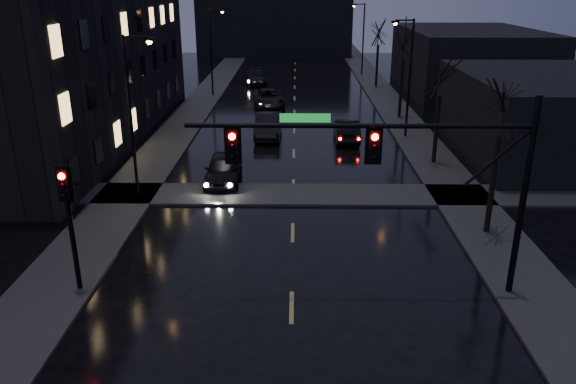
{
  "coord_description": "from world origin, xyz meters",
  "views": [
    {
      "loc": [
        0.1,
        -8.28,
        10.25
      ],
      "look_at": [
        -0.16,
        10.5,
        3.2
      ],
      "focal_mm": 35.0,
      "sensor_mm": 36.0,
      "label": 1
    }
  ],
  "objects_px": {
    "oncoming_car_c": "(269,98)",
    "oncoming_car_b": "(268,125)",
    "oncoming_car_d": "(256,77)",
    "lead_car": "(347,130)",
    "oncoming_car_a": "(223,169)"
  },
  "relations": [
    {
      "from": "oncoming_car_a",
      "to": "oncoming_car_b",
      "type": "relative_size",
      "value": 0.92
    },
    {
      "from": "oncoming_car_a",
      "to": "oncoming_car_d",
      "type": "relative_size",
      "value": 0.89
    },
    {
      "from": "oncoming_car_d",
      "to": "lead_car",
      "type": "relative_size",
      "value": 1.13
    },
    {
      "from": "oncoming_car_a",
      "to": "oncoming_car_c",
      "type": "relative_size",
      "value": 0.84
    },
    {
      "from": "oncoming_car_a",
      "to": "oncoming_car_d",
      "type": "xyz_separation_m",
      "value": [
        -0.35,
        31.35,
        -0.04
      ]
    },
    {
      "from": "oncoming_car_d",
      "to": "oncoming_car_b",
      "type": "bearing_deg",
      "value": -90.97
    },
    {
      "from": "oncoming_car_c",
      "to": "lead_car",
      "type": "relative_size",
      "value": 1.2
    },
    {
      "from": "oncoming_car_a",
      "to": "lead_car",
      "type": "relative_size",
      "value": 1.01
    },
    {
      "from": "oncoming_car_b",
      "to": "lead_car",
      "type": "height_order",
      "value": "oncoming_car_b"
    },
    {
      "from": "oncoming_car_c",
      "to": "oncoming_car_b",
      "type": "bearing_deg",
      "value": -93.58
    },
    {
      "from": "oncoming_car_b",
      "to": "oncoming_car_d",
      "type": "height_order",
      "value": "oncoming_car_b"
    },
    {
      "from": "oncoming_car_a",
      "to": "oncoming_car_c",
      "type": "xyz_separation_m",
      "value": [
        1.58,
        19.82,
        -0.02
      ]
    },
    {
      "from": "oncoming_car_d",
      "to": "lead_car",
      "type": "bearing_deg",
      "value": -78.23
    },
    {
      "from": "oncoming_car_b",
      "to": "oncoming_car_d",
      "type": "distance_m",
      "value": 21.81
    },
    {
      "from": "oncoming_car_a",
      "to": "oncoming_car_d",
      "type": "height_order",
      "value": "oncoming_car_a"
    }
  ]
}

